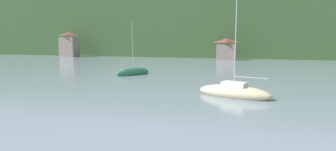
# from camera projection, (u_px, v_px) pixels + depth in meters

# --- Properties ---
(wooded_hillside) EXTENTS (352.00, 72.91, 59.66)m
(wooded_hillside) POSITION_uv_depth(u_px,v_px,m) (229.00, 33.00, 123.61)
(wooded_hillside) COLOR #38562D
(wooded_hillside) RESTS_ON ground_plane
(shore_building_west) EXTENTS (5.95, 4.00, 8.61)m
(shore_building_west) POSITION_uv_depth(u_px,v_px,m) (69.00, 45.00, 92.67)
(shore_building_west) COLOR gray
(shore_building_west) RESTS_ON ground_plane
(shore_building_westcentral) EXTENTS (5.78, 3.65, 6.25)m
(shore_building_westcentral) POSITION_uv_depth(u_px,v_px,m) (226.00, 49.00, 77.20)
(shore_building_westcentral) COLOR gray
(shore_building_westcentral) RESTS_ON ground_plane
(sailboat_far_0) EXTENTS (4.82, 5.95, 8.91)m
(sailboat_far_0) POSITION_uv_depth(u_px,v_px,m) (133.00, 72.00, 43.08)
(sailboat_far_0) COLOR #2D754C
(sailboat_far_0) RESTS_ON ground_plane
(sailboat_mid_2) EXTENTS (7.72, 4.51, 11.30)m
(sailboat_mid_2) POSITION_uv_depth(u_px,v_px,m) (234.00, 92.00, 26.16)
(sailboat_mid_2) COLOR #CCBC8E
(sailboat_mid_2) RESTS_ON ground_plane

